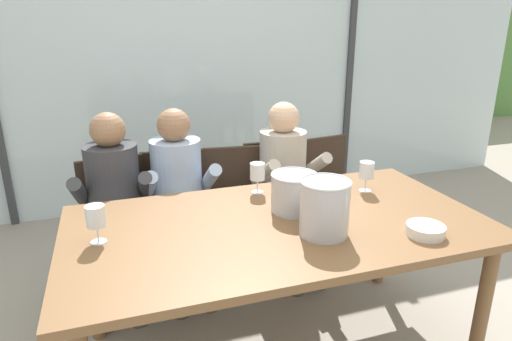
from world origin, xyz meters
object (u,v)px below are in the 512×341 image
chair_near_window_right (328,188)px  wine_glass_by_left_taster (257,173)px  chair_near_curtain (117,217)px  tasting_bowl (425,230)px  person_charcoal_jacket (114,198)px  ice_bucket_secondary (294,192)px  person_pale_blue_shirt (180,191)px  chair_left_of_center (175,207)px  wine_glass_near_bucket (366,172)px  dining_table (278,236)px  wine_glass_center_pour (96,218)px  person_beige_jumper (288,179)px  chair_center (236,202)px  chair_right_of_center (276,194)px  ice_bucket_primary (325,207)px

chair_near_window_right → wine_glass_by_left_taster: 1.01m
chair_near_curtain → tasting_bowl: (1.33, -1.26, 0.29)m
person_charcoal_jacket → ice_bucket_secondary: (0.88, -0.70, 0.20)m
chair_near_window_right → person_pale_blue_shirt: (-1.13, -0.16, 0.17)m
chair_left_of_center → wine_glass_near_bucket: size_ratio=5.03×
dining_table → wine_glass_center_pour: size_ratio=11.61×
person_beige_jumper → dining_table: bearing=-120.8°
person_charcoal_jacket → wine_glass_center_pour: size_ratio=6.86×
chair_near_curtain → wine_glass_center_pour: wine_glass_center_pour is taller
dining_table → person_pale_blue_shirt: 0.88m
chair_left_of_center → chair_center: size_ratio=1.00×
chair_left_of_center → chair_right_of_center: bearing=6.2°
person_charcoal_jacket → tasting_bowl: person_charcoal_jacket is taller
wine_glass_near_bucket → wine_glass_center_pour: 1.46m
person_beige_jumper → tasting_bowl: (0.20, -1.15, 0.12)m
chair_near_curtain → chair_left_of_center: bearing=-2.1°
person_charcoal_jacket → wine_glass_center_pour: person_charcoal_jacket is taller
person_pale_blue_shirt → wine_glass_near_bucket: person_pale_blue_shirt is taller
chair_near_curtain → wine_glass_near_bucket: size_ratio=5.03×
dining_table → person_pale_blue_shirt: person_pale_blue_shirt is taller
person_charcoal_jacket → chair_right_of_center: bearing=11.4°
chair_center → ice_bucket_secondary: (0.08, -0.82, 0.37)m
person_pale_blue_shirt → person_beige_jumper: 0.74m
chair_center → chair_near_window_right: bearing=11.0°
dining_table → ice_bucket_primary: size_ratio=7.81×
chair_left_of_center → tasting_bowl: chair_left_of_center is taller
chair_near_window_right → person_pale_blue_shirt: size_ratio=0.73×
chair_right_of_center → person_pale_blue_shirt: size_ratio=0.73×
chair_center → person_pale_blue_shirt: bearing=-156.1°
ice_bucket_secondary → wine_glass_near_bucket: (0.50, 0.12, 0.01)m
chair_right_of_center → ice_bucket_secondary: size_ratio=3.63×
chair_left_of_center → chair_near_window_right: 1.15m
chair_near_curtain → wine_glass_near_bucket: wine_glass_near_bucket is taller
chair_near_window_right → ice_bucket_primary: ice_bucket_primary is taller
ice_bucket_primary → chair_near_window_right: bearing=61.4°
chair_right_of_center → ice_bucket_secondary: ice_bucket_secondary is taller
dining_table → chair_near_curtain: 1.20m
person_beige_jumper → wine_glass_near_bucket: 0.66m
chair_near_window_right → tasting_bowl: 1.35m
person_charcoal_jacket → wine_glass_center_pour: bearing=-92.6°
chair_center → tasting_bowl: bearing=-59.3°
chair_left_of_center → wine_glass_by_left_taster: 0.78m
ice_bucket_primary → tasting_bowl: (0.43, -0.16, -0.11)m
chair_near_window_right → wine_glass_by_left_taster: wine_glass_by_left_taster is taller
chair_center → ice_bucket_primary: bearing=-76.9°
dining_table → chair_near_window_right: (0.77, 0.97, -0.19)m
chair_center → chair_right_of_center: (0.31, 0.05, 0.00)m
chair_center → chair_left_of_center: bearing=-177.4°
chair_left_of_center → chair_near_curtain: bearing=-168.6°
tasting_bowl → wine_glass_center_pour: (-1.41, 0.39, 0.09)m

